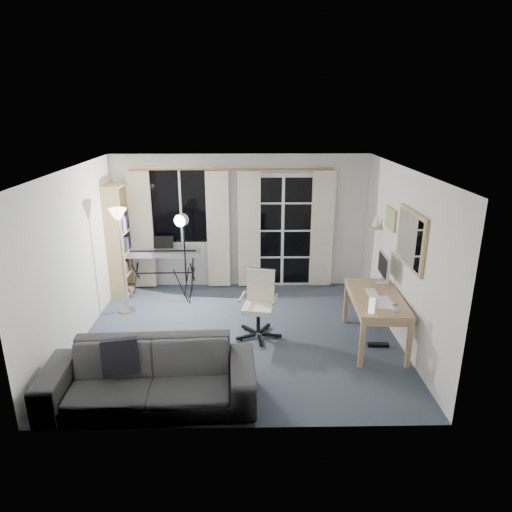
{
  "coord_description": "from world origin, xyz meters",
  "views": [
    {
      "loc": [
        0.12,
        -5.94,
        3.19
      ],
      "look_at": [
        0.24,
        0.35,
        1.1
      ],
      "focal_mm": 32.0,
      "sensor_mm": 36.0,
      "label": 1
    }
  ],
  "objects": [
    {
      "name": "wall_mirror",
      "position": [
        2.22,
        -0.35,
        1.55
      ],
      "size": [
        0.04,
        0.94,
        0.74
      ],
      "color": "tan",
      "rests_on": "floor"
    },
    {
      "name": "bookshelf",
      "position": [
        -2.12,
        1.79,
        0.92
      ],
      "size": [
        0.34,
        0.92,
        1.95
      ],
      "rotation": [
        0.0,
        0.0,
        -0.04
      ],
      "color": "tan",
      "rests_on": "floor"
    },
    {
      "name": "sofa",
      "position": [
        -0.97,
        -1.55,
        0.45
      ],
      "size": [
        2.35,
        0.78,
        0.91
      ],
      "rotation": [
        0.0,
        0.0,
        0.04
      ],
      "color": "#313134",
      "rests_on": "floor"
    },
    {
      "name": "framed_print",
      "position": [
        2.23,
        0.55,
        1.6
      ],
      "size": [
        0.03,
        0.42,
        0.32
      ],
      "color": "tan",
      "rests_on": "floor"
    },
    {
      "name": "torchiere_lamp",
      "position": [
        -1.85,
        0.86,
        1.37
      ],
      "size": [
        0.35,
        0.35,
        1.7
      ],
      "rotation": [
        0.0,
        0.0,
        0.39
      ],
      "color": "#B2B2B7",
      "rests_on": "floor"
    },
    {
      "name": "french_door",
      "position": [
        0.75,
        1.97,
        1.03
      ],
      "size": [
        1.32,
        0.09,
        2.11
      ],
      "color": "white",
      "rests_on": "floor"
    },
    {
      "name": "keyboard_piano",
      "position": [
        -1.36,
        1.7,
        0.71
      ],
      "size": [
        1.29,
        0.64,
        0.93
      ],
      "rotation": [
        0.0,
        0.0,
        0.02
      ],
      "color": "black",
      "rests_on": "floor"
    },
    {
      "name": "mug",
      "position": [
        1.98,
        -0.75,
        0.78
      ],
      "size": [
        0.12,
        0.1,
        0.12
      ],
      "primitive_type": "imported",
      "rotation": [
        0.0,
        0.0,
        -0.05
      ],
      "color": "silver",
      "rests_on": "desk"
    },
    {
      "name": "curtains",
      "position": [
        -0.14,
        1.88,
        1.09
      ],
      "size": [
        3.6,
        0.07,
        2.13
      ],
      "color": "gold",
      "rests_on": "floor"
    },
    {
      "name": "office_chair",
      "position": [
        0.29,
        0.08,
        0.56
      ],
      "size": [
        0.66,
        0.66,
        0.96
      ],
      "rotation": [
        0.0,
        0.0,
        -0.21
      ],
      "color": "black",
      "rests_on": "floor"
    },
    {
      "name": "window",
      "position": [
        -1.05,
        1.97,
        1.5
      ],
      "size": [
        1.2,
        0.08,
        1.4
      ],
      "color": "white",
      "rests_on": "floor"
    },
    {
      "name": "desk_clutter",
      "position": [
        1.81,
        -0.47,
        0.56
      ],
      "size": [
        0.45,
        0.81,
        0.91
      ],
      "rotation": [
        0.0,
        0.0,
        -0.05
      ],
      "color": "white",
      "rests_on": "desk"
    },
    {
      "name": "monitor",
      "position": [
        2.08,
        0.2,
        0.99
      ],
      "size": [
        0.18,
        0.52,
        0.45
      ],
      "rotation": [
        0.0,
        0.0,
        -0.05
      ],
      "color": "silver",
      "rests_on": "desk"
    },
    {
      "name": "wall_shelf",
      "position": [
        2.16,
        1.05,
        1.41
      ],
      "size": [
        0.16,
        0.3,
        0.18
      ],
      "color": "tan",
      "rests_on": "floor"
    },
    {
      "name": "floor",
      "position": [
        0.0,
        0.0,
        -0.01
      ],
      "size": [
        4.5,
        4.0,
        0.02
      ],
      "primitive_type": "cube",
      "color": "#323A48",
      "rests_on": "ground"
    },
    {
      "name": "studio_light",
      "position": [
        -0.94,
        1.24,
        1.25
      ],
      "size": [
        0.36,
        0.36,
        1.56
      ],
      "rotation": [
        0.0,
        0.0,
        -0.41
      ],
      "color": "black",
      "rests_on": "floor"
    },
    {
      "name": "desk",
      "position": [
        1.88,
        -0.25,
        0.63
      ],
      "size": [
        0.74,
        1.37,
        0.72
      ],
      "rotation": [
        0.0,
        0.0,
        -0.05
      ],
      "color": "#9E7551",
      "rests_on": "floor"
    }
  ]
}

